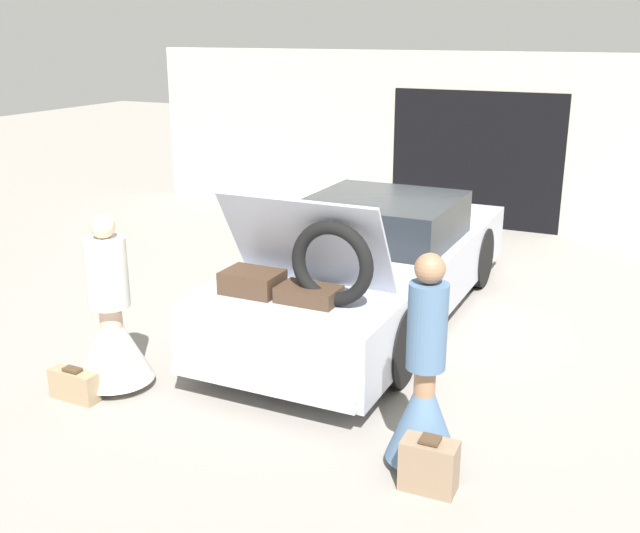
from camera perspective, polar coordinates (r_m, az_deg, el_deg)
name	(u,v)px	position (r m, az deg, el deg)	size (l,w,h in m)	color
ground_plane	(371,316)	(8.61, 3.93, -3.75)	(40.00, 40.00, 0.00)	gray
garage_wall_back	(477,142)	(12.54, 11.90, 9.30)	(12.00, 0.14, 2.80)	beige
car	(373,265)	(8.40, 4.02, 0.10)	(1.88, 5.11, 1.75)	#B2B7C6
person_left	(112,328)	(6.99, -15.58, -4.56)	(0.70, 0.70, 1.62)	beige
person_right	(424,393)	(5.58, 7.94, -9.56)	(0.54, 0.54, 1.67)	#997051
suitcase_beside_left_person	(74,385)	(7.02, -18.24, -8.58)	(0.46, 0.16, 0.30)	#9E8460
suitcase_beside_right_person	(429,465)	(5.53, 8.30, -14.75)	(0.40, 0.23, 0.41)	#8C7259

